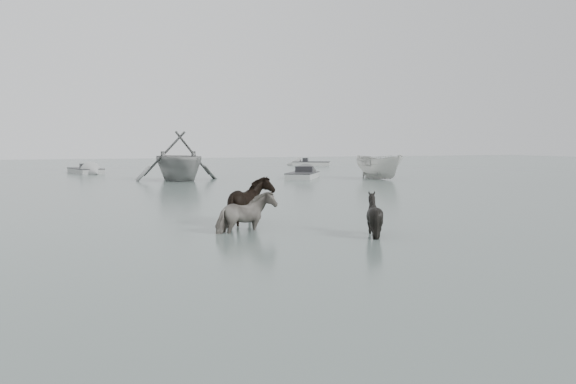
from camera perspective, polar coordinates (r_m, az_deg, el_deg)
The scene contains 9 objects.
ground at distance 14.88m, azimuth 3.10°, elevation -3.82°, with size 140.00×140.00×0.00m, color #54645D.
pony_pinto at distance 14.46m, azimuth -4.36°, elevation -1.36°, with size 0.74×1.62×1.37m, color black.
pony_dark at distance 15.82m, azimuth -3.75°, elevation -0.39°, with size 1.58×1.35×1.59m, color black.
pony_black at distance 14.10m, azimuth 8.70°, elevation -1.72°, with size 1.04×1.17×1.29m, color black.
rowboat_trail at distance 34.64m, azimuth -11.03°, elevation 3.74°, with size 5.10×5.91×3.11m, color gray.
boat_small at distance 35.77m, azimuth 9.25°, elevation 2.68°, with size 1.66×4.43×1.71m, color beige.
skiff_port at distance 36.01m, azimuth 1.49°, elevation 2.00°, with size 4.87×1.60×0.75m, color #AEB1AE, non-canonical shape.
skiff_mid at distance 44.69m, azimuth -19.88°, elevation 2.29°, with size 5.75×1.60×0.75m, color #969896, non-canonical shape.
skiff_star at distance 56.66m, azimuth 2.41°, elevation 3.11°, with size 5.14×1.60×0.75m, color beige, non-canonical shape.
Camera 1 is at (-5.89, -13.47, 2.29)m, focal length 35.00 mm.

